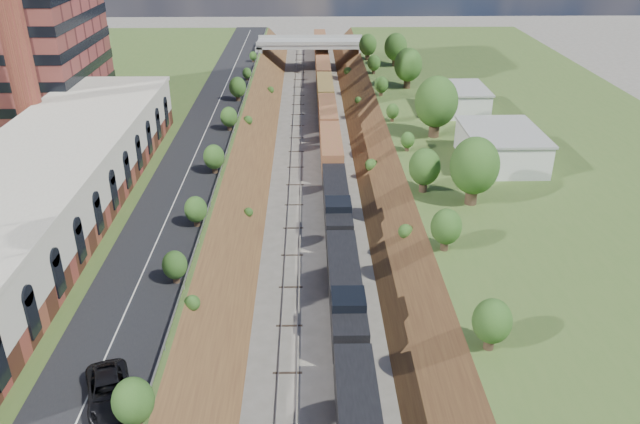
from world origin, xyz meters
TOP-DOWN VIEW (x-y plane):
  - platform_left at (-33.00, 60.00)m, footprint 44.00×180.00m
  - platform_right at (33.00, 60.00)m, footprint 44.00×180.00m
  - embankment_left at (-11.00, 60.00)m, footprint 10.00×180.00m
  - embankment_right at (11.00, 60.00)m, footprint 10.00×180.00m
  - rail_left_track at (-2.60, 60.00)m, footprint 1.58×180.00m
  - rail_right_track at (2.60, 60.00)m, footprint 1.58×180.00m
  - road at (-15.50, 60.00)m, footprint 8.00×180.00m
  - guardrail at (-11.40, 59.80)m, footprint 0.10×171.00m
  - commercial_building at (-28.00, 38.00)m, footprint 14.30×62.30m
  - overpass at (0.00, 122.00)m, footprint 24.50×8.30m
  - white_building_near at (23.50, 52.00)m, footprint 9.00×12.00m
  - white_building_far at (23.00, 74.00)m, footprint 8.00×10.00m
  - tree_right_large at (17.00, 40.00)m, footprint 5.25×5.25m
  - tree_left_crest at (-11.80, 20.00)m, footprint 2.45×2.45m
  - freight_train at (2.60, 78.35)m, footprint 2.97×151.66m
  - suv at (-13.90, 10.21)m, footprint 4.50×6.45m

SIDE VIEW (x-z plane):
  - embankment_left at x=-11.00m, z-range -5.00..5.00m
  - embankment_right at x=11.00m, z-range -5.00..5.00m
  - rail_left_track at x=-2.60m, z-range 0.00..0.18m
  - rail_right_track at x=2.60m, z-range 0.00..0.18m
  - platform_left at x=-33.00m, z-range 0.00..5.00m
  - platform_right at x=33.00m, z-range 0.00..5.00m
  - freight_train at x=2.60m, z-range 0.29..4.84m
  - overpass at x=0.00m, z-range 1.22..8.62m
  - road at x=-15.50m, z-range 5.00..5.10m
  - guardrail at x=-11.40m, z-range 5.20..5.90m
  - suv at x=-13.90m, z-range 5.10..6.73m
  - white_building_far at x=23.00m, z-range 5.00..8.60m
  - white_building_near at x=23.50m, z-range 5.00..9.00m
  - tree_left_crest at x=-11.80m, z-range 5.26..8.82m
  - commercial_building at x=-28.00m, z-range 5.01..12.01m
  - tree_right_large at x=17.00m, z-range 5.58..13.19m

